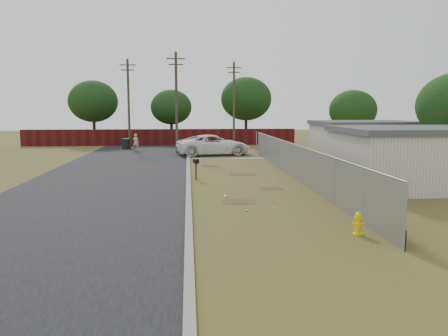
{
  "coord_description": "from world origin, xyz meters",
  "views": [
    {
      "loc": [
        -2.99,
        -23.54,
        4.03
      ],
      "look_at": [
        -1.22,
        -2.08,
        1.1
      ],
      "focal_mm": 35.0,
      "sensor_mm": 36.0,
      "label": 1
    }
  ],
  "objects": [
    {
      "name": "pedestrian",
      "position": [
        -8.0,
        18.71,
        0.83
      ],
      "size": [
        0.69,
        0.55,
        1.67
      ],
      "primitive_type": "imported",
      "rotation": [
        0.0,
        0.0,
        2.86
      ],
      "color": "tan",
      "rests_on": "ground"
    },
    {
      "name": "street",
      "position": [
        -6.76,
        8.05,
        0.02
      ],
      "size": [
        15.1,
        60.0,
        0.12
      ],
      "color": "black",
      "rests_on": "ground"
    },
    {
      "name": "fire_hydrant",
      "position": [
        2.43,
        -10.3,
        0.36
      ],
      "size": [
        0.37,
        0.38,
        0.78
      ],
      "color": "yellow",
      "rests_on": "ground"
    },
    {
      "name": "privacy_fence",
      "position": [
        -6.0,
        25.0,
        0.9
      ],
      "size": [
        30.0,
        0.12,
        1.8
      ],
      "primitive_type": "cube",
      "color": "#4B1012",
      "rests_on": "ground"
    },
    {
      "name": "horizon_trees",
      "position": [
        0.84,
        23.56,
        4.63
      ],
      "size": [
        33.32,
        31.94,
        7.78
      ],
      "color": "#392B19",
      "rests_on": "ground"
    },
    {
      "name": "pickup_truck",
      "position": [
        -0.79,
        14.45,
        0.89
      ],
      "size": [
        6.88,
        4.21,
        1.78
      ],
      "primitive_type": "imported",
      "rotation": [
        0.0,
        0.0,
        1.78
      ],
      "color": "white",
      "rests_on": "ground"
    },
    {
      "name": "chainlink_fence",
      "position": [
        3.12,
        1.03,
        0.8
      ],
      "size": [
        0.1,
        27.06,
        2.02
      ],
      "color": "#95989E",
      "rests_on": "ground"
    },
    {
      "name": "trash_bin",
      "position": [
        -9.23,
        20.95,
        0.54
      ],
      "size": [
        0.85,
        0.92,
        1.05
      ],
      "color": "black",
      "rests_on": "ground"
    },
    {
      "name": "mailbox",
      "position": [
        -2.56,
        1.19,
        0.96
      ],
      "size": [
        0.35,
        0.52,
        1.22
      ],
      "color": "brown",
      "rests_on": "ground"
    },
    {
      "name": "scattered_litter",
      "position": [
        0.02,
        -4.37,
        0.04
      ],
      "size": [
        3.07,
        6.76,
        0.07
      ],
      "color": "white",
      "rests_on": "ground"
    },
    {
      "name": "houses",
      "position": [
        9.7,
        3.13,
        1.56
      ],
      "size": [
        9.3,
        17.24,
        3.1
      ],
      "color": "beige",
      "rests_on": "ground"
    },
    {
      "name": "utility_poles",
      "position": [
        -3.67,
        20.67,
        4.69
      ],
      "size": [
        12.6,
        8.24,
        9.0
      ],
      "color": "#443B2D",
      "rests_on": "ground"
    },
    {
      "name": "ground",
      "position": [
        0.0,
        0.0,
        0.0
      ],
      "size": [
        120.0,
        120.0,
        0.0
      ],
      "primitive_type": "plane",
      "color": "brown",
      "rests_on": "ground"
    }
  ]
}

